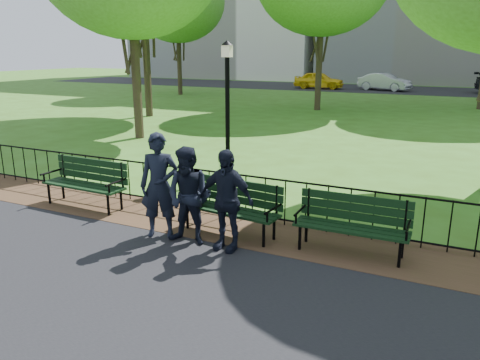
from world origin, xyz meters
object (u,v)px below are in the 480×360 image
at_px(person_mid, 189,196).
at_px(taxi, 319,80).
at_px(park_bench_left_a, 87,178).
at_px(person_left, 159,185).
at_px(lamppost, 227,105).
at_px(sedan_silver, 385,82).
at_px(park_bench_main, 219,198).
at_px(person_right, 226,200).
at_px(tree_far_w, 177,1).
at_px(park_bench_right_a, 353,218).

distance_m(person_mid, taxi, 33.38).
height_order(park_bench_left_a, person_left, person_left).
bearing_deg(lamppost, sedan_silver, 91.51).
height_order(park_bench_main, park_bench_left_a, park_bench_left_a).
bearing_deg(person_right, person_mid, -171.11).
bearing_deg(person_left, taxi, 77.01).
bearing_deg(park_bench_left_a, person_left, -15.30).
height_order(park_bench_main, taxi, taxi).
height_order(tree_far_w, person_left, tree_far_w).
relative_size(taxi, sedan_silver, 1.00).
xyz_separation_m(park_bench_left_a, lamppost, (1.56, 3.38, 1.24)).
bearing_deg(person_mid, sedan_silver, 88.27).
xyz_separation_m(person_mid, person_right, (0.65, 0.06, 0.01)).
distance_m(person_left, sedan_silver, 33.03).
distance_m(park_bench_main, park_bench_right_a, 2.36).
distance_m(person_left, person_right, 1.30).
height_order(park_bench_main, person_right, person_right).
bearing_deg(tree_far_w, lamppost, -54.19).
bearing_deg(park_bench_left_a, park_bench_right_a, 1.83).
xyz_separation_m(park_bench_right_a, sedan_silver, (-4.72, 32.25, 0.11)).
height_order(taxi, sedan_silver, taxi).
height_order(person_left, sedan_silver, person_left).
distance_m(lamppost, taxi, 29.04).
bearing_deg(taxi, lamppost, -171.42).
bearing_deg(park_bench_left_a, person_right, -9.82).
height_order(park_bench_right_a, person_right, person_right).
height_order(tree_far_w, sedan_silver, tree_far_w).
relative_size(park_bench_right_a, tree_far_w, 0.20).
relative_size(person_mid, sedan_silver, 0.40).
bearing_deg(park_bench_main, person_mid, -98.85).
distance_m(taxi, sedan_silver, 5.28).
bearing_deg(park_bench_main, park_bench_left_a, -175.61).
distance_m(park_bench_left_a, tree_far_w, 25.93).
distance_m(park_bench_main, person_left, 1.07).
height_order(person_left, taxi, person_left).
bearing_deg(tree_far_w, person_mid, -56.85).
relative_size(person_left, person_right, 1.09).
distance_m(park_bench_main, person_right, 0.81).
height_order(park_bench_left_a, taxi, taxi).
xyz_separation_m(park_bench_left_a, sedan_silver, (0.80, 32.30, 0.08)).
height_order(park_bench_right_a, lamppost, lamppost).
distance_m(park_bench_right_a, sedan_silver, 32.59).
height_order(park_bench_left_a, person_right, person_right).
distance_m(lamppost, person_mid, 4.50).
bearing_deg(taxi, park_bench_left_a, -175.40).
bearing_deg(park_bench_main, taxi, 109.44).
bearing_deg(park_bench_main, person_right, -47.16).
relative_size(person_mid, taxi, 0.40).
distance_m(tree_far_w, sedan_silver, 17.30).
relative_size(tree_far_w, person_mid, 5.57).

